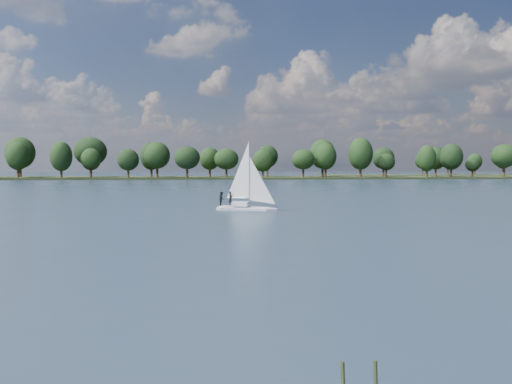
# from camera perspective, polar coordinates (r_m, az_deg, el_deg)

# --- Properties ---
(ground) EXTENTS (700.00, 700.00, 0.00)m
(ground) POSITION_cam_1_polar(r_m,az_deg,el_deg) (120.52, -1.70, 0.17)
(ground) COLOR #233342
(ground) RESTS_ON ground
(far_shore) EXTENTS (660.00, 40.00, 1.50)m
(far_shore) POSITION_cam_1_polar(r_m,az_deg,el_deg) (232.40, -3.03, 1.36)
(far_shore) COLOR black
(far_shore) RESTS_ON ground
(sailboat) EXTENTS (6.71, 3.65, 8.51)m
(sailboat) POSITION_cam_1_polar(r_m,az_deg,el_deg) (66.55, -1.27, 0.21)
(sailboat) COLOR silver
(sailboat) RESTS_ON ground
(treeline) EXTENTS (562.72, 73.46, 18.83)m
(treeline) POSITION_cam_1_polar(r_m,az_deg,el_deg) (228.68, -3.56, 3.37)
(treeline) COLOR black
(treeline) RESTS_ON ground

